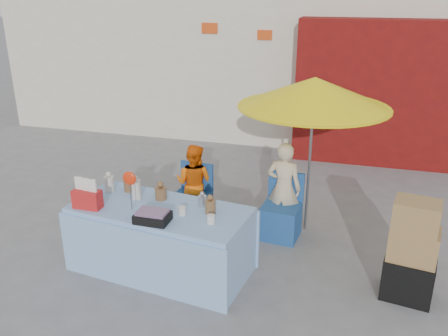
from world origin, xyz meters
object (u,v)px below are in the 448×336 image
(umbrella, at_px, (314,93))
(market_table, at_px, (161,238))
(vendor_beige, at_px, (284,188))
(vendor_orange, at_px, (194,183))
(chair_left, at_px, (191,207))
(chair_right, at_px, (281,219))
(box_stack, at_px, (411,254))

(umbrella, bearing_deg, market_table, -136.59)
(market_table, xyz_separation_m, vendor_beige, (1.22, 1.29, 0.23))
(vendor_beige, distance_m, umbrella, 1.30)
(vendor_orange, distance_m, vendor_beige, 1.25)
(vendor_beige, height_order, umbrella, umbrella)
(market_table, relative_size, chair_left, 2.56)
(market_table, distance_m, chair_right, 1.68)
(chair_left, bearing_deg, vendor_orange, 96.71)
(chair_right, xyz_separation_m, umbrella, (0.30, 0.28, 1.64))
(chair_right, height_order, box_stack, box_stack)
(umbrella, bearing_deg, box_stack, -45.16)
(chair_right, relative_size, vendor_beige, 0.67)
(chair_right, bearing_deg, vendor_beige, 96.71)
(vendor_beige, bearing_deg, vendor_orange, 6.01)
(vendor_beige, bearing_deg, chair_left, 12.15)
(vendor_orange, xyz_separation_m, umbrella, (1.55, 0.15, 1.33))
(umbrella, distance_m, box_stack, 2.20)
(vendor_beige, xyz_separation_m, umbrella, (0.30, 0.15, 1.26))
(chair_right, xyz_separation_m, box_stack, (1.51, -0.94, 0.26))
(chair_left, relative_size, umbrella, 0.41)
(chair_left, xyz_separation_m, umbrella, (1.55, 0.28, 1.64))
(chair_left, bearing_deg, vendor_beige, 12.15)
(chair_right, xyz_separation_m, vendor_beige, (-0.00, 0.13, 0.38))
(market_table, bearing_deg, vendor_beige, 54.36)
(chair_left, relative_size, box_stack, 0.75)
(umbrella, xyz_separation_m, box_stack, (1.22, -1.22, -1.37))
(vendor_orange, xyz_separation_m, vendor_beige, (1.25, 0.00, 0.07))
(box_stack, bearing_deg, chair_right, 148.21)
(vendor_orange, bearing_deg, chair_right, 179.88)
(market_table, height_order, box_stack, market_table)
(chair_right, xyz_separation_m, vendor_orange, (-1.25, 0.13, 0.31))
(chair_left, height_order, vendor_beige, vendor_beige)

